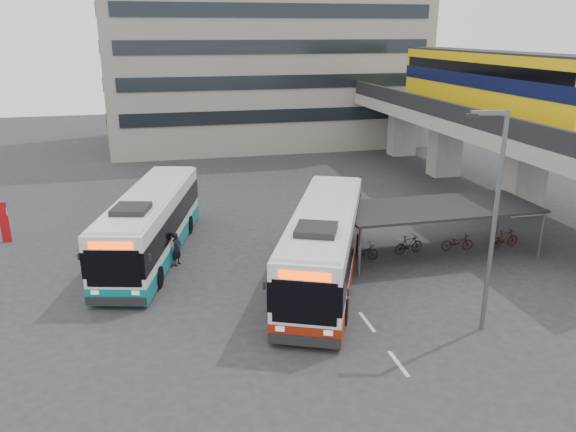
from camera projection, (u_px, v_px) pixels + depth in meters
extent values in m
plane|color=#28282B|center=(288.00, 296.00, 24.35)|extent=(120.00, 120.00, 0.00)
cube|color=gray|center=(524.00, 177.00, 34.77)|extent=(2.20, 1.60, 4.60)
cube|color=gray|center=(445.00, 146.00, 44.00)|extent=(2.20, 1.60, 4.60)
cube|color=gray|center=(402.00, 130.00, 51.39)|extent=(2.20, 1.60, 4.60)
cube|color=gray|center=(493.00, 123.00, 37.60)|extent=(8.00, 32.00, 0.90)
cube|color=black|center=(443.00, 110.00, 36.46)|extent=(0.35, 32.00, 1.10)
cube|color=black|center=(543.00, 106.00, 38.11)|extent=(0.35, 32.00, 1.10)
cube|color=yellow|center=(491.00, 83.00, 37.49)|extent=(2.90, 20.00, 3.90)
cube|color=black|center=(491.00, 80.00, 37.42)|extent=(2.98, 20.02, 0.90)
cube|color=black|center=(492.00, 68.00, 37.17)|extent=(2.96, 19.20, 0.70)
cube|color=black|center=(494.00, 53.00, 36.87)|extent=(2.70, 19.60, 0.25)
cylinder|color=#595B60|center=(335.00, 227.00, 29.23)|extent=(0.12, 0.12, 2.40)
cylinder|color=#595B60|center=(499.00, 214.00, 31.34)|extent=(0.12, 0.12, 2.40)
cylinder|color=#595B60|center=(360.00, 252.00, 25.90)|extent=(0.12, 0.12, 2.40)
cylinder|color=#595B60|center=(541.00, 236.00, 28.02)|extent=(0.12, 0.12, 2.40)
cube|color=black|center=(438.00, 207.00, 28.22)|extent=(10.00, 4.00, 0.12)
imported|color=black|center=(362.00, 252.00, 27.98)|extent=(1.71, 0.60, 0.90)
imported|color=black|center=(411.00, 246.00, 28.55)|extent=(1.66, 0.47, 1.00)
imported|color=black|center=(458.00, 243.00, 29.15)|extent=(1.71, 0.60, 0.90)
imported|color=black|center=(504.00, 238.00, 29.72)|extent=(1.66, 0.47, 1.00)
cube|color=gray|center=(262.00, 14.00, 55.00)|extent=(30.00, 15.00, 25.00)
cube|color=beige|center=(398.00, 364.00, 19.36)|extent=(0.15, 1.60, 0.01)
cube|color=beige|center=(367.00, 322.00, 22.13)|extent=(0.15, 1.60, 0.01)
cube|color=beige|center=(343.00, 290.00, 24.90)|extent=(0.15, 1.60, 0.01)
cube|color=white|center=(324.00, 241.00, 25.35)|extent=(7.31, 12.39, 2.83)
cube|color=maroon|center=(324.00, 268.00, 25.77)|extent=(7.36, 12.44, 0.77)
cube|color=black|center=(324.00, 239.00, 25.31)|extent=(7.37, 12.43, 1.18)
cube|color=#FD3E00|center=(305.00, 276.00, 19.24)|extent=(1.72, 0.80, 0.31)
cube|color=black|center=(316.00, 230.00, 21.95)|extent=(2.10, 2.14, 0.29)
cylinder|color=black|center=(281.00, 307.00, 22.28)|extent=(0.69, 1.07, 1.03)
cylinder|color=black|center=(355.00, 244.00, 28.82)|extent=(0.69, 1.07, 1.03)
cube|color=white|center=(151.00, 221.00, 28.21)|extent=(5.51, 12.20, 2.74)
cube|color=#0C6F73|center=(153.00, 245.00, 28.61)|extent=(5.55, 12.25, 0.75)
cube|color=black|center=(151.00, 219.00, 28.17)|extent=(5.57, 12.23, 1.14)
cube|color=#FD3E00|center=(110.00, 246.00, 22.22)|extent=(1.74, 0.53, 0.30)
cube|color=black|center=(131.00, 209.00, 24.88)|extent=(1.88, 1.93, 0.28)
cylinder|color=black|center=(105.00, 277.00, 25.02)|extent=(0.54, 1.04, 1.00)
cylinder|color=black|center=(189.00, 224.00, 31.77)|extent=(0.54, 1.04, 1.00)
imported|color=black|center=(177.00, 249.00, 27.31)|extent=(0.68, 0.73, 1.68)
cylinder|color=#595B60|center=(494.00, 226.00, 20.32)|extent=(0.17, 0.17, 8.39)
cube|color=#595B60|center=(489.00, 113.00, 19.03)|extent=(1.26, 0.44, 0.16)
cube|color=black|center=(472.00, 115.00, 19.06)|extent=(0.40, 0.27, 0.13)
cube|color=#B10A0F|center=(4.00, 222.00, 30.24)|extent=(0.47, 0.28, 2.26)
cube|color=white|center=(3.00, 212.00, 30.06)|extent=(0.48, 0.21, 0.45)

